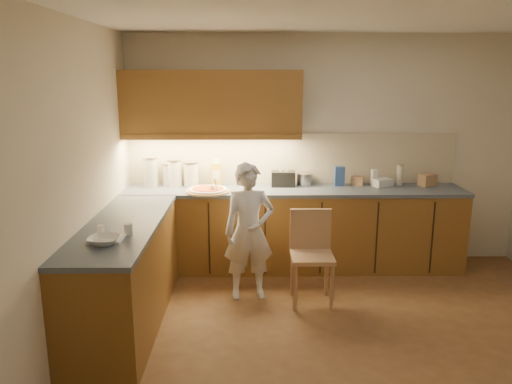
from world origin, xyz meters
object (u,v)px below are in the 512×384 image
child (249,232)px  wooden_chair (311,250)px  toaster (283,179)px  pizza_on_board (208,190)px  oil_jug (216,173)px

child → wooden_chair: 0.62m
wooden_chair → toaster: (-0.21, 0.98, 0.49)m
child → toaster: (0.38, 0.89, 0.33)m
child → wooden_chair: child is taller
pizza_on_board → child: (0.44, -0.61, -0.27)m
pizza_on_board → child: child is taller
child → toaster: 1.03m
pizza_on_board → oil_jug: size_ratio=1.53×
toaster → oil_jug: bearing=178.1°
pizza_on_board → wooden_chair: 1.32m
wooden_chair → toaster: 1.11m
child → oil_jug: child is taller
pizza_on_board → oil_jug: (0.07, 0.33, 0.12)m
oil_jug → toaster: size_ratio=1.13×
oil_jug → child: bearing=-68.5°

